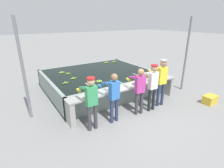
{
  "coord_description": "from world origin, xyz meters",
  "views": [
    {
      "loc": [
        -3.65,
        -4.35,
        3.08
      ],
      "look_at": [
        0.0,
        1.3,
        0.59
      ],
      "focal_mm": 28.0,
      "sensor_mm": 36.0,
      "label": 1
    }
  ],
  "objects": [
    {
      "name": "banana_bunch_floating_3",
      "position": [
        -1.29,
        2.87,
        0.85
      ],
      "size": [
        0.25,
        0.25,
        0.08
      ],
      "color": "#7FAD33",
      "rests_on": "wash_tank"
    },
    {
      "name": "worker_1",
      "position": [
        -0.97,
        -0.28,
        0.95
      ],
      "size": [
        0.45,
        0.72,
        1.6
      ],
      "color": "navy",
      "rests_on": "ground"
    },
    {
      "name": "banana_bunch_floating_0",
      "position": [
        -0.64,
        1.23,
        0.85
      ],
      "size": [
        0.27,
        0.28,
        0.08
      ],
      "color": "#93BC3D",
      "rests_on": "wash_tank"
    },
    {
      "name": "banana_bunch_floating_2",
      "position": [
        -1.46,
        3.18,
        0.85
      ],
      "size": [
        0.28,
        0.28,
        0.08
      ],
      "color": "#8CB738",
      "rests_on": "wash_tank"
    },
    {
      "name": "knife_0",
      "position": [
        1.53,
        0.23,
        0.85
      ],
      "size": [
        0.28,
        0.25,
        0.02
      ],
      "color": "silver",
      "rests_on": "work_ledge"
    },
    {
      "name": "ground_plane",
      "position": [
        0.0,
        0.0,
        0.0
      ],
      "size": [
        80.0,
        80.0,
        0.0
      ],
      "primitive_type": "plane",
      "color": "gray",
      "rests_on": "ground"
    },
    {
      "name": "support_post_left",
      "position": [
        -3.15,
        1.43,
        1.6
      ],
      "size": [
        0.09,
        0.09,
        3.2
      ],
      "color": "slate",
      "rests_on": "ground"
    },
    {
      "name": "banana_bunch_floating_1",
      "position": [
        -1.34,
        2.1,
        0.85
      ],
      "size": [
        0.28,
        0.28,
        0.08
      ],
      "color": "#7FAD33",
      "rests_on": "wash_tank"
    },
    {
      "name": "wash_tank",
      "position": [
        -0.0,
        2.35,
        0.41
      ],
      "size": [
        4.58,
        3.83,
        0.84
      ],
      "color": "gray",
      "rests_on": "ground"
    },
    {
      "name": "worker_0",
      "position": [
        -1.73,
        -0.29,
        0.98
      ],
      "size": [
        0.41,
        0.72,
        1.62
      ],
      "color": "#38383D",
      "rests_on": "ground"
    },
    {
      "name": "crate",
      "position": [
        2.87,
        -1.26,
        0.16
      ],
      "size": [
        0.55,
        0.39,
        0.32
      ],
      "color": "gold",
      "rests_on": "ground"
    },
    {
      "name": "worker_2",
      "position": [
        0.02,
        -0.33,
        0.97
      ],
      "size": [
        0.47,
        0.73,
        1.62
      ],
      "color": "#38383D",
      "rests_on": "ground"
    },
    {
      "name": "worker_4",
      "position": [
        1.12,
        -0.27,
        1.08
      ],
      "size": [
        0.47,
        0.75,
        1.76
      ],
      "color": "navy",
      "rests_on": "ground"
    },
    {
      "name": "banana_bunch_floating_6",
      "position": [
        -1.78,
        1.75,
        0.85
      ],
      "size": [
        0.28,
        0.28,
        0.08
      ],
      "color": "#75A333",
      "rests_on": "wash_tank"
    },
    {
      "name": "banana_bunch_floating_5",
      "position": [
        1.19,
        3.71,
        0.85
      ],
      "size": [
        0.28,
        0.27,
        0.08
      ],
      "color": "#75A333",
      "rests_on": "wash_tank"
    },
    {
      "name": "banana_bunch_floating_4",
      "position": [
        1.65,
        3.65,
        0.85
      ],
      "size": [
        0.28,
        0.28,
        0.08
      ],
      "color": "#75A333",
      "rests_on": "wash_tank"
    },
    {
      "name": "worker_3",
      "position": [
        0.57,
        -0.37,
        1.02
      ],
      "size": [
        0.41,
        0.72,
        1.68
      ],
      "color": "#1E2328",
      "rests_on": "ground"
    },
    {
      "name": "work_ledge",
      "position": [
        0.0,
        0.23,
        0.6
      ],
      "size": [
        4.58,
        0.45,
        0.84
      ],
      "color": "#9E9E99",
      "rests_on": "ground"
    },
    {
      "name": "support_post_right",
      "position": [
        3.25,
        0.3,
        1.6
      ],
      "size": [
        0.09,
        0.09,
        3.2
      ],
      "color": "slate",
      "rests_on": "ground"
    },
    {
      "name": "knife_1",
      "position": [
        0.37,
        0.25,
        0.85
      ],
      "size": [
        0.22,
        0.3,
        0.02
      ],
      "color": "silver",
      "rests_on": "work_ledge"
    }
  ]
}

